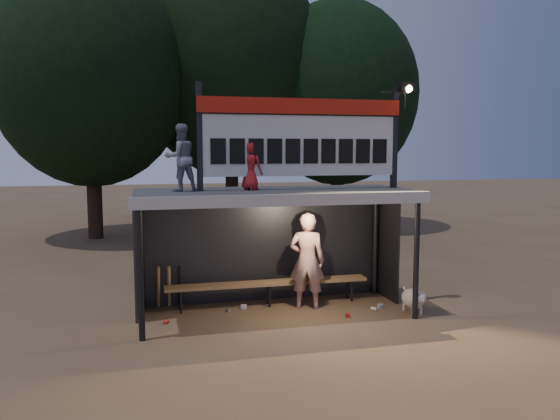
# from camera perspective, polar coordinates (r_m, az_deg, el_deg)

# --- Properties ---
(ground) EXTENTS (80.00, 80.00, 0.00)m
(ground) POSITION_cam_1_polar(r_m,az_deg,el_deg) (10.37, -0.55, -10.76)
(ground) COLOR brown
(ground) RESTS_ON ground
(player) EXTENTS (0.79, 0.65, 1.86)m
(player) POSITION_cam_1_polar(r_m,az_deg,el_deg) (10.51, 2.83, -5.30)
(player) COLOR silver
(player) RESTS_ON ground
(child_a) EXTENTS (0.68, 0.60, 1.17)m
(child_a) POSITION_cam_1_polar(r_m,az_deg,el_deg) (9.71, -10.36, 5.40)
(child_a) COLOR slate
(child_a) RESTS_ON dugout_shelter
(child_b) EXTENTS (0.51, 0.49, 0.88)m
(child_b) POSITION_cam_1_polar(r_m,az_deg,el_deg) (9.85, -3.10, 4.63)
(child_b) COLOR maroon
(child_b) RESTS_ON dugout_shelter
(dugout_shelter) EXTENTS (5.10, 2.08, 2.32)m
(dugout_shelter) POSITION_cam_1_polar(r_m,az_deg,el_deg) (10.22, -0.88, -0.42)
(dugout_shelter) COLOR #373739
(dugout_shelter) RESTS_ON ground
(scoreboard_assembly) EXTENTS (4.10, 0.27, 1.99)m
(scoreboard_assembly) POSITION_cam_1_polar(r_m,az_deg,el_deg) (10.05, 2.56, 7.90)
(scoreboard_assembly) COLOR black
(scoreboard_assembly) RESTS_ON dugout_shelter
(bench) EXTENTS (4.00, 0.35, 0.48)m
(bench) POSITION_cam_1_polar(r_m,az_deg,el_deg) (10.77, -1.24, -7.72)
(bench) COLOR #967146
(bench) RESTS_ON ground
(tree_left) EXTENTS (6.46, 6.46, 9.27)m
(tree_left) POSITION_cam_1_polar(r_m,az_deg,el_deg) (19.88, -19.24, 13.10)
(tree_left) COLOR #301F15
(tree_left) RESTS_ON ground
(tree_mid) EXTENTS (7.22, 7.22, 10.36)m
(tree_mid) POSITION_cam_1_polar(r_m,az_deg,el_deg) (21.63, -5.16, 14.58)
(tree_mid) COLOR black
(tree_mid) RESTS_ON ground
(tree_right) EXTENTS (6.08, 6.08, 8.72)m
(tree_right) POSITION_cam_1_polar(r_m,az_deg,el_deg) (21.53, 6.10, 11.99)
(tree_right) COLOR #2F1F15
(tree_right) RESTS_ON ground
(dog) EXTENTS (0.36, 0.81, 0.49)m
(dog) POSITION_cam_1_polar(r_m,az_deg,el_deg) (10.60, 13.79, -9.00)
(dog) COLOR beige
(dog) RESTS_ON ground
(bats) EXTENTS (0.48, 0.33, 0.84)m
(bats) POSITION_cam_1_polar(r_m,az_deg,el_deg) (10.80, -11.52, -7.83)
(bats) COLOR #946B45
(bats) RESTS_ON ground
(litter) EXTENTS (4.19, 1.08, 0.08)m
(litter) POSITION_cam_1_polar(r_m,az_deg,el_deg) (10.39, 1.32, -10.51)
(litter) COLOR red
(litter) RESTS_ON ground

